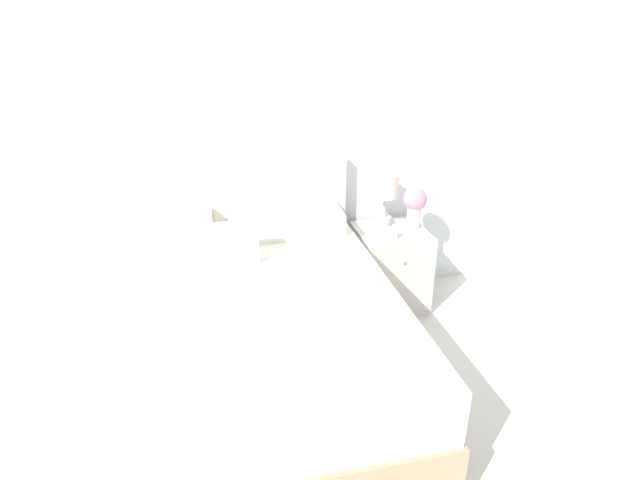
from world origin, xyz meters
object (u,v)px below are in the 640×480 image
Objects in this scene: nightstand at (390,268)px; table_lamp at (385,191)px; teacup at (393,235)px; flower_vase at (415,203)px; bed at (232,335)px.

table_lamp is at bearing 99.71° from nightstand.
table_lamp is 0.33m from teacup.
flower_vase is at bearing -27.19° from table_lamp.
teacup is (-0.02, -0.25, -0.22)m from table_lamp.
nightstand is at bearing -171.55° from flower_vase.
bed is at bearing -154.35° from teacup.
bed reaches higher than teacup.
nightstand is at bearing 30.00° from bed.
bed reaches higher than table_lamp.
flower_vase is (0.16, 0.02, 0.46)m from nightstand.
bed is 1.44m from table_lamp.
teacup is (1.09, 0.52, 0.26)m from bed.
bed is 3.40× the size of nightstand.
table_lamp reaches higher than teacup.
teacup is at bearing -143.10° from flower_vase.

